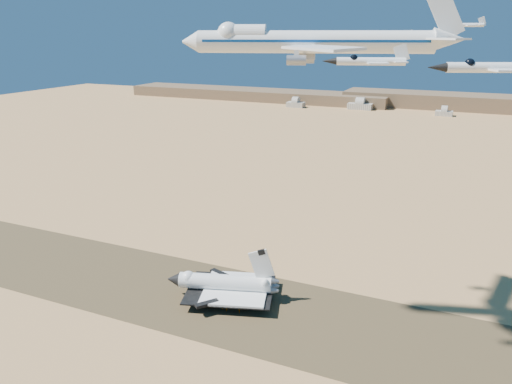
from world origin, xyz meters
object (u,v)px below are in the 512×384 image
at_px(shuttle, 224,284).
at_px(crew_a, 223,307).
at_px(carrier_747, 305,42).
at_px(chase_jet_a, 369,61).
at_px(chase_jet_d, 396,38).
at_px(crew_b, 227,309).
at_px(chase_jet_b, 489,67).
at_px(crew_c, 239,311).
at_px(chase_jet_e, 466,25).

height_order(shuttle, crew_a, shuttle).
distance_m(carrier_747, crew_a, 93.29).
height_order(chase_jet_a, chase_jet_d, chase_jet_d).
bearing_deg(shuttle, crew_b, -74.51).
relative_size(chase_jet_a, chase_jet_b, 1.00).
distance_m(crew_b, crew_c, 4.50).
relative_size(carrier_747, crew_b, 48.92).
distance_m(crew_c, chase_jet_b, 122.48).
bearing_deg(shuttle, chase_jet_d, 26.66).
distance_m(shuttle, chase_jet_e, 126.56).
distance_m(shuttle, chase_jet_a, 108.99).
relative_size(shuttle, crew_b, 25.74).
bearing_deg(chase_jet_b, crew_b, 121.79).
height_order(crew_a, crew_c, crew_c).
distance_m(carrier_747, chase_jet_b, 75.38).
bearing_deg(shuttle, carrier_747, -22.00).
xyz_separation_m(chase_jet_a, chase_jet_e, (12.90, 100.66, 7.66)).
distance_m(crew_b, chase_jet_d, 112.42).
xyz_separation_m(shuttle, carrier_747, (29.12, -2.55, 84.90)).
height_order(crew_a, chase_jet_a, chase_jet_a).
bearing_deg(crew_a, chase_jet_d, -48.20).
bearing_deg(chase_jet_e, chase_jet_d, -170.55).
xyz_separation_m(crew_b, chase_jet_e, (63.87, 64.37, 94.51)).
xyz_separation_m(crew_b, crew_c, (4.46, 0.62, 0.06)).
distance_m(crew_a, chase_jet_b, 125.98).
height_order(crew_c, chase_jet_e, chase_jet_e).
xyz_separation_m(carrier_747, crew_b, (-23.99, -5.49, -89.49)).
bearing_deg(chase_jet_d, chase_jet_a, -102.70).
height_order(shuttle, crew_b, shuttle).
distance_m(carrier_747, chase_jet_e, 71.28).
relative_size(shuttle, chase_jet_b, 2.58).
bearing_deg(chase_jet_d, shuttle, -155.01).
height_order(shuttle, chase_jet_a, chase_jet_a).
xyz_separation_m(crew_a, crew_c, (6.34, 0.33, 0.05)).
relative_size(crew_a, chase_jet_a, 0.10).
relative_size(chase_jet_d, chase_jet_e, 0.95).
height_order(chase_jet_b, chase_jet_e, chase_jet_e).
height_order(chase_jet_a, chase_jet_b, chase_jet_b).
relative_size(carrier_747, chase_jet_b, 4.91).
relative_size(shuttle, crew_c, 24.03).
xyz_separation_m(carrier_747, chase_jet_e, (39.88, 58.87, 5.02)).
bearing_deg(chase_jet_a, carrier_747, 105.55).
bearing_deg(chase_jet_b, crew_a, 122.34).
bearing_deg(crew_b, chase_jet_e, -46.36).
bearing_deg(carrier_747, crew_c, 177.28).
xyz_separation_m(crew_c, chase_jet_e, (59.41, 63.75, 94.45)).
bearing_deg(shuttle, crew_a, -84.32).
bearing_deg(chase_jet_d, carrier_747, -129.20).
bearing_deg(crew_a, crew_c, -95.51).
xyz_separation_m(shuttle, chase_jet_a, (56.09, -44.34, 82.27)).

